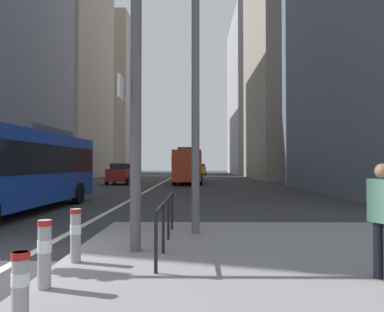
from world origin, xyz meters
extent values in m
plane|color=#303033|center=(0.00, 20.00, 0.00)|extent=(160.00, 160.00, 0.00)
cube|color=gray|center=(5.50, -1.00, 0.07)|extent=(9.00, 10.00, 0.15)
cube|color=beige|center=(0.00, 30.00, 0.01)|extent=(0.20, 80.00, 0.01)
cube|color=gray|center=(-16.00, 45.28, 16.87)|extent=(11.65, 18.61, 33.75)
cube|color=gray|center=(-16.00, 69.51, 15.18)|extent=(13.34, 17.97, 30.36)
cube|color=#9E9EA3|center=(17.00, 67.39, 15.18)|extent=(12.97, 22.46, 30.36)
cube|color=#14389E|center=(-3.41, 6.82, 1.73)|extent=(2.83, 11.58, 2.75)
cube|color=black|center=(-3.41, 6.82, 2.07)|extent=(2.87, 11.35, 1.10)
cube|color=#4C4C51|center=(-3.36, 8.55, 3.25)|extent=(1.87, 4.19, 0.30)
cylinder|color=black|center=(-2.11, 10.47, 0.50)|extent=(0.33, 1.01, 1.00)
cylinder|color=black|center=(-4.51, 10.54, 0.50)|extent=(0.33, 1.01, 1.00)
cube|color=red|center=(2.71, 30.17, 1.73)|extent=(2.71, 11.43, 2.75)
cube|color=black|center=(2.71, 30.17, 2.07)|extent=(2.74, 11.20, 1.10)
cube|color=#4C4C51|center=(2.68, 28.46, 3.25)|extent=(1.82, 4.13, 0.30)
cylinder|color=black|center=(1.58, 33.83, 0.50)|extent=(0.32, 1.01, 1.00)
cylinder|color=black|center=(3.98, 33.79, 0.50)|extent=(0.32, 1.01, 1.00)
cylinder|color=black|center=(1.45, 26.55, 0.50)|extent=(0.32, 1.01, 1.00)
cylinder|color=black|center=(3.85, 26.50, 0.50)|extent=(0.32, 1.01, 1.00)
cube|color=maroon|center=(-3.61, 27.77, 0.87)|extent=(1.88, 4.14, 1.10)
cube|color=black|center=(-3.61, 27.92, 1.68)|extent=(1.55, 2.25, 0.52)
cylinder|color=black|center=(-2.74, 26.35, 0.32)|extent=(0.24, 0.65, 0.64)
cylinder|color=black|center=(-4.56, 26.40, 0.32)|extent=(0.24, 0.65, 0.64)
cylinder|color=black|center=(-2.67, 29.14, 0.32)|extent=(0.24, 0.65, 0.64)
cylinder|color=black|center=(-4.49, 29.18, 0.32)|extent=(0.24, 0.65, 0.64)
cube|color=black|center=(2.22, 54.92, 0.87)|extent=(1.87, 4.57, 1.10)
cube|color=black|center=(2.22, 54.77, 1.68)|extent=(1.54, 2.48, 0.52)
cylinder|color=black|center=(1.28, 56.44, 0.32)|extent=(0.23, 0.64, 0.64)
cylinder|color=black|center=(3.10, 56.48, 0.32)|extent=(0.23, 0.64, 0.64)
cylinder|color=black|center=(1.34, 53.36, 0.32)|extent=(0.23, 0.64, 0.64)
cylinder|color=black|center=(3.15, 53.40, 0.32)|extent=(0.23, 0.64, 0.64)
cube|color=gold|center=(4.10, 57.62, 0.87)|extent=(1.91, 4.61, 1.10)
cube|color=black|center=(4.10, 57.47, 1.68)|extent=(1.57, 2.50, 0.52)
cylinder|color=black|center=(3.14, 59.14, 0.32)|extent=(0.24, 0.65, 0.64)
cylinder|color=black|center=(4.96, 59.19, 0.32)|extent=(0.24, 0.65, 0.64)
cylinder|color=black|center=(3.24, 56.04, 0.32)|extent=(0.24, 0.65, 0.64)
cylinder|color=black|center=(5.05, 56.10, 0.32)|extent=(0.24, 0.65, 0.64)
cube|color=silver|center=(-4.84, 39.66, 0.87)|extent=(1.81, 4.26, 1.10)
cube|color=black|center=(-4.84, 39.81, 1.68)|extent=(1.51, 2.30, 0.52)
cylinder|color=black|center=(-3.92, 38.22, 0.32)|extent=(0.22, 0.64, 0.64)
cylinder|color=black|center=(-5.74, 38.21, 0.32)|extent=(0.22, 0.64, 0.64)
cylinder|color=black|center=(-3.94, 41.11, 0.32)|extent=(0.22, 0.64, 0.64)
cylinder|color=black|center=(-5.76, 41.10, 0.32)|extent=(0.22, 0.64, 0.64)
cylinder|color=#515156|center=(2.23, 0.28, 3.15)|extent=(0.22, 0.22, 6.00)
cube|color=white|center=(1.98, 0.10, 3.35)|extent=(0.04, 0.60, 0.44)
cylinder|color=#56565B|center=(3.42, 2.22, 4.15)|extent=(0.20, 0.20, 8.00)
cylinder|color=#99999E|center=(1.54, -3.12, 0.53)|extent=(0.18, 0.18, 0.77)
cylinder|color=white|center=(1.54, -3.12, 0.63)|extent=(0.19, 0.19, 0.14)
cylinder|color=#B21E19|center=(1.54, -3.12, 0.88)|extent=(0.20, 0.20, 0.08)
cylinder|color=#99999E|center=(1.34, -1.99, 0.62)|extent=(0.18, 0.18, 0.94)
cylinder|color=white|center=(1.34, -1.99, 0.74)|extent=(0.19, 0.19, 0.17)
cylinder|color=#B21E19|center=(1.34, -1.99, 1.05)|extent=(0.20, 0.20, 0.08)
cylinder|color=#99999E|center=(1.32, -0.58, 0.62)|extent=(0.18, 0.18, 0.93)
cylinder|color=white|center=(1.32, -0.58, 0.73)|extent=(0.19, 0.19, 0.17)
cylinder|color=#B21E19|center=(1.32, -0.58, 1.04)|extent=(0.20, 0.20, 0.08)
cylinder|color=black|center=(2.80, -1.24, 0.62)|extent=(0.06, 0.06, 0.95)
cylinder|color=black|center=(2.80, 0.09, 0.62)|extent=(0.06, 0.06, 0.95)
cylinder|color=black|center=(2.80, 1.43, 0.62)|extent=(0.06, 0.06, 0.95)
cylinder|color=black|center=(2.80, 2.76, 0.62)|extent=(0.06, 0.06, 0.95)
cylinder|color=black|center=(2.80, 0.76, 1.10)|extent=(0.06, 4.00, 0.06)
cylinder|color=black|center=(6.19, -1.45, 0.57)|extent=(0.15, 0.15, 0.84)
cube|color=#4C7F66|center=(6.23, -1.52, 1.32)|extent=(0.39, 0.45, 0.65)
sphere|color=#9E7556|center=(6.23, -1.52, 1.76)|extent=(0.23, 0.23, 0.23)
camera|label=1|loc=(3.44, -7.19, 1.87)|focal=35.29mm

